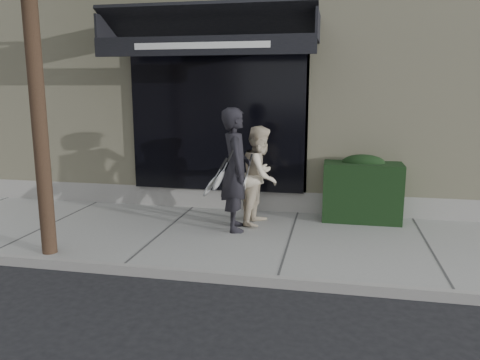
# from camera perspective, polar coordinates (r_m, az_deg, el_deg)

# --- Properties ---
(ground) EXTENTS (80.00, 80.00, 0.00)m
(ground) POSITION_cam_1_polar(r_m,az_deg,el_deg) (7.23, 6.08, -7.93)
(ground) COLOR black
(ground) RESTS_ON ground
(sidewalk) EXTENTS (20.00, 3.00, 0.12)m
(sidewalk) POSITION_cam_1_polar(r_m,az_deg,el_deg) (7.21, 6.09, -7.48)
(sidewalk) COLOR gray
(sidewalk) RESTS_ON ground
(curb) EXTENTS (20.00, 0.10, 0.14)m
(curb) POSITION_cam_1_polar(r_m,az_deg,el_deg) (5.77, 4.58, -12.25)
(curb) COLOR gray
(curb) RESTS_ON ground
(building_facade) EXTENTS (14.30, 8.04, 5.64)m
(building_facade) POSITION_cam_1_polar(r_m,az_deg,el_deg) (11.79, 8.70, 12.88)
(building_facade) COLOR beige
(building_facade) RESTS_ON ground
(hedge) EXTENTS (1.30, 0.70, 1.14)m
(hedge) POSITION_cam_1_polar(r_m,az_deg,el_deg) (8.25, 14.64, -1.09)
(hedge) COLOR black
(hedge) RESTS_ON sidewalk
(pedestrian_front) EXTENTS (0.76, 0.88, 1.95)m
(pedestrian_front) POSITION_cam_1_polar(r_m,az_deg,el_deg) (7.36, -0.56, 1.25)
(pedestrian_front) COLOR black
(pedestrian_front) RESTS_ON sidewalk
(pedestrian_back) EXTENTS (0.74, 0.90, 1.64)m
(pedestrian_back) POSITION_cam_1_polar(r_m,az_deg,el_deg) (7.73, 2.51, 0.55)
(pedestrian_back) COLOR beige
(pedestrian_back) RESTS_ON sidewalk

